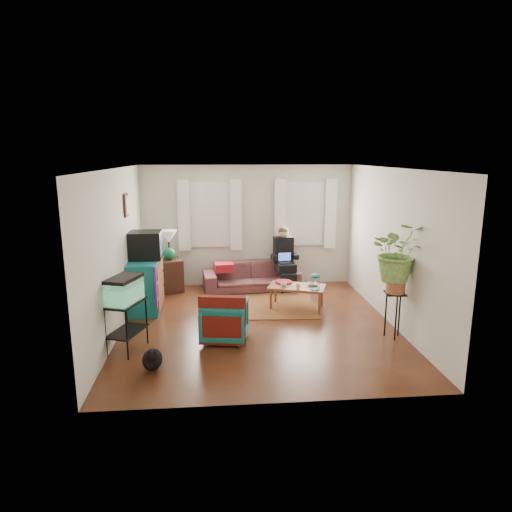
{
  "coord_description": "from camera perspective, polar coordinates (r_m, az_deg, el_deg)",
  "views": [
    {
      "loc": [
        -0.68,
        -7.24,
        2.82
      ],
      "look_at": [
        0.0,
        0.4,
        1.1
      ],
      "focal_mm": 32.0,
      "sensor_mm": 36.0,
      "label": 1
    }
  ],
  "objects": [
    {
      "name": "snack_tray",
      "position": [
        8.69,
        3.46,
        -3.27
      ],
      "size": [
        0.4,
        0.4,
        0.04
      ],
      "primitive_type": "cylinder",
      "rotation": [
        0.0,
        0.0,
        -0.33
      ],
      "color": "#B21414",
      "rests_on": "coffee_table"
    },
    {
      "name": "wall_front",
      "position": [
        5.02,
        2.94,
        -4.98
      ],
      "size": [
        4.5,
        0.01,
        2.6
      ],
      "primitive_type": "cube",
      "color": "silver",
      "rests_on": "floor"
    },
    {
      "name": "window_left",
      "position": [
        9.8,
        -5.77,
        5.13
      ],
      "size": [
        1.08,
        0.04,
        1.38
      ],
      "primitive_type": "cube",
      "color": "white",
      "rests_on": "wall_back"
    },
    {
      "name": "cup_a",
      "position": [
        8.45,
        3.48,
        -3.53
      ],
      "size": [
        0.15,
        0.15,
        0.09
      ],
      "primitive_type": "imported",
      "rotation": [
        0.0,
        0.0,
        -0.33
      ],
      "color": "white",
      "rests_on": "coffee_table"
    },
    {
      "name": "armchair",
      "position": [
        7.1,
        -3.91,
        -7.75
      ],
      "size": [
        0.77,
        0.74,
        0.7
      ],
      "primitive_type": "imported",
      "rotation": [
        0.0,
        0.0,
        2.98
      ],
      "color": "#105060",
      "rests_on": "floor"
    },
    {
      "name": "plant_stand",
      "position": [
        7.47,
        16.82,
        -7.1
      ],
      "size": [
        0.34,
        0.34,
        0.73
      ],
      "primitive_type": "cube",
      "rotation": [
        0.0,
        0.0,
        -0.09
      ],
      "color": "black",
      "rests_on": "floor"
    },
    {
      "name": "side_table",
      "position": [
        9.68,
        -10.68,
        -2.42
      ],
      "size": [
        0.6,
        0.6,
        0.68
      ],
      "primitive_type": "cube",
      "rotation": [
        0.0,
        0.0,
        0.34
      ],
      "color": "#3E2717",
      "rests_on": "floor"
    },
    {
      "name": "crt_tv",
      "position": [
        8.56,
        -13.66,
        1.33
      ],
      "size": [
        0.58,
        0.53,
        0.5
      ],
      "primitive_type": "cube",
      "rotation": [
        0.0,
        0.0,
        0.01
      ],
      "color": "black",
      "rests_on": "dresser"
    },
    {
      "name": "birdcage",
      "position": [
        8.3,
        7.42,
        -3.18
      ],
      "size": [
        0.21,
        0.21,
        0.3
      ],
      "primitive_type": null,
      "rotation": [
        0.0,
        0.0,
        -0.33
      ],
      "color": "#115B6B",
      "rests_on": "coffee_table"
    },
    {
      "name": "sofa",
      "position": [
        9.63,
        -0.62,
        -1.98
      ],
      "size": [
        2.06,
        0.98,
        0.78
      ],
      "primitive_type": "imported",
      "rotation": [
        0.0,
        0.0,
        0.1
      ],
      "color": "brown",
      "rests_on": "floor"
    },
    {
      "name": "curtains_right",
      "position": [
        9.91,
        6.21,
        5.2
      ],
      "size": [
        1.36,
        0.06,
        1.5
      ],
      "primitive_type": "cube",
      "color": "white",
      "rests_on": "wall_back"
    },
    {
      "name": "wall_right",
      "position": [
        7.95,
        16.64,
        1.09
      ],
      "size": [
        0.01,
        5.0,
        2.6
      ],
      "primitive_type": "cube",
      "color": "silver",
      "rests_on": "floor"
    },
    {
      "name": "coffee_table",
      "position": [
        8.58,
        5.11,
        -5.11
      ],
      "size": [
        1.15,
        0.86,
        0.42
      ],
      "primitive_type": "cube",
      "rotation": [
        0.0,
        0.0,
        -0.33
      ],
      "color": "brown",
      "rests_on": "floor"
    },
    {
      "name": "table_lamp",
      "position": [
        9.54,
        -10.83,
        1.26
      ],
      "size": [
        0.45,
        0.45,
        0.62
      ],
      "primitive_type": null,
      "rotation": [
        0.0,
        0.0,
        0.34
      ],
      "color": "white",
      "rests_on": "side_table"
    },
    {
      "name": "serape_throw",
      "position": [
        6.8,
        -4.24,
        -7.39
      ],
      "size": [
        0.72,
        0.27,
        0.57
      ],
      "primitive_type": "cube",
      "rotation": [
        0.0,
        0.0,
        -0.16
      ],
      "color": "#9E0A0A",
      "rests_on": "armchair"
    },
    {
      "name": "dresser",
      "position": [
        8.63,
        -13.64,
        -3.51
      ],
      "size": [
        0.54,
        1.05,
        0.94
      ],
      "primitive_type": "cube",
      "rotation": [
        0.0,
        0.0,
        0.01
      ],
      "color": "#136872",
      "rests_on": "floor"
    },
    {
      "name": "seated_person",
      "position": [
        9.73,
        3.56,
        -0.61
      ],
      "size": [
        0.56,
        0.66,
        1.19
      ],
      "primitive_type": null,
      "rotation": [
        0.0,
        0.0,
        0.1
      ],
      "color": "black",
      "rests_on": "sofa"
    },
    {
      "name": "picture_frame",
      "position": [
        8.28,
        -15.84,
        6.13
      ],
      "size": [
        0.04,
        0.32,
        0.4
      ],
      "primitive_type": "cube",
      "color": "#3D2616",
      "rests_on": "wall_left"
    },
    {
      "name": "floor",
      "position": [
        7.8,
        0.26,
        -8.56
      ],
      "size": [
        4.5,
        5.0,
        0.01
      ],
      "primitive_type": "cube",
      "color": "#4F2B14",
      "rests_on": "ground"
    },
    {
      "name": "area_rug",
      "position": [
        8.73,
        0.67,
        -6.14
      ],
      "size": [
        2.08,
        1.71,
        0.01
      ],
      "primitive_type": "cube",
      "rotation": [
        0.0,
        0.0,
        -0.05
      ],
      "color": "maroon",
      "rests_on": "floor"
    },
    {
      "name": "bowl",
      "position": [
        8.56,
        7.09,
        -3.54
      ],
      "size": [
        0.26,
        0.26,
        0.05
      ],
      "primitive_type": "imported",
      "rotation": [
        0.0,
        0.0,
        -0.33
      ],
      "color": "white",
      "rests_on": "coffee_table"
    },
    {
      "name": "cup_b",
      "position": [
        8.34,
        5.28,
        -3.8
      ],
      "size": [
        0.12,
        0.12,
        0.09
      ],
      "primitive_type": "imported",
      "rotation": [
        0.0,
        0.0,
        -0.33
      ],
      "color": "beige",
      "rests_on": "coffee_table"
    },
    {
      "name": "ceiling",
      "position": [
        7.27,
        0.28,
        10.91
      ],
      "size": [
        4.5,
        5.0,
        0.01
      ],
      "primitive_type": "cube",
      "color": "white",
      "rests_on": "wall_back"
    },
    {
      "name": "aquarium",
      "position": [
        6.79,
        -16.14,
        -4.01
      ],
      "size": [
        0.51,
        0.68,
        0.39
      ],
      "primitive_type": "cube",
      "rotation": [
        0.0,
        0.0,
        -0.34
      ],
      "color": "#7FD899",
      "rests_on": "aquarium_stand"
    },
    {
      "name": "window_right",
      "position": [
        9.99,
        6.12,
        5.26
      ],
      "size": [
        1.08,
        0.04,
        1.38
      ],
      "primitive_type": "cube",
      "color": "white",
      "rests_on": "wall_back"
    },
    {
      "name": "aquarium_stand",
      "position": [
        6.96,
        -15.85,
        -8.46
      ],
      "size": [
        0.57,
        0.75,
        0.74
      ],
      "primitive_type": "cube",
      "rotation": [
        0.0,
        0.0,
        -0.34
      ],
      "color": "black",
      "rests_on": "floor"
    },
    {
      "name": "potted_plant",
      "position": [
        7.23,
        17.26,
        -0.58
      ],
      "size": [
        0.9,
        0.79,
        0.93
      ],
      "primitive_type": "imported",
      "rotation": [
        0.0,
        0.0,
        -0.09
      ],
      "color": "#599947",
      "rests_on": "plant_stand"
    },
    {
      "name": "wall_back",
      "position": [
        9.88,
        -1.08,
        3.79
      ],
      "size": [
        4.5,
        0.01,
        2.6
      ],
      "primitive_type": "cube",
      "color": "silver",
      "rests_on": "floor"
    },
    {
      "name": "curtains_left",
      "position": [
        9.72,
        -5.77,
        5.07
      ],
      "size": [
        1.36,
        0.06,
        1.5
      ],
      "primitive_type": "cube",
      "color": "white",
      "rests_on": "wall_back"
    },
    {
      "name": "black_cat",
      "position": [
        6.37,
        -12.84,
        -12.25
      ],
      "size": [
        0.32,
        0.44,
        0.35
      ],
      "primitive_type": "ellipsoid",
      "rotation": [
        0.0,
        0.0,
        0.13
      ],
      "color": "black",
      "rests_on": "floor"
    },
    {
      "name": "wall_left",
      "position": [
        7.56,
        -16.97,
        0.49
      ],
      "size": [
        0.01,
        5.0,
        2.6
      ],
      "primitive_type": "cube",
      "color": "silver",
      "rests_on": "floor"
    }
  ]
}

